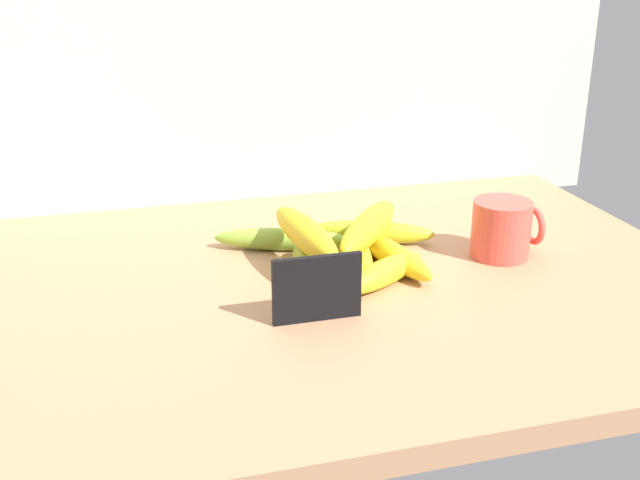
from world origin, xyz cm
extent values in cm
cube|color=tan|center=(0.00, 0.00, 1.50)|extent=(110.00, 76.00, 3.00)
cube|color=beige|center=(0.00, 39.00, 35.00)|extent=(130.00, 2.00, 70.00)
cube|color=black|center=(-2.96, -11.06, 7.20)|extent=(11.00, 0.80, 8.40)
cube|color=olive|center=(-2.96, -10.26, 3.30)|extent=(9.90, 1.20, 0.60)
cylinder|color=#E45044|center=(28.14, 1.59, 7.19)|extent=(8.52, 8.52, 8.39)
torus|color=#E45044|center=(33.40, 1.59, 7.19)|extent=(1.00, 5.70, 5.70)
ellipsoid|color=gold|center=(4.76, 0.74, 4.84)|extent=(11.21, 14.72, 3.68)
ellipsoid|color=yellow|center=(7.53, 4.64, 4.61)|extent=(7.18, 20.37, 3.21)
ellipsoid|color=yellow|center=(8.39, -3.54, 4.80)|extent=(15.35, 11.31, 3.60)
ellipsoid|color=gold|center=(11.80, 11.68, 4.74)|extent=(19.09, 10.85, 3.49)
ellipsoid|color=#8AB438|center=(-1.86, 12.36, 4.71)|extent=(20.45, 9.87, 3.43)
ellipsoid|color=#A2BA2C|center=(-0.73, 1.37, 5.02)|extent=(5.91, 16.06, 4.03)
ellipsoid|color=yellow|center=(11.67, 1.90, 4.79)|extent=(7.54, 18.70, 3.58)
ellipsoid|color=yellow|center=(-0.88, 2.48, 9.14)|extent=(6.76, 20.57, 4.21)
ellipsoid|color=yellow|center=(8.93, 4.63, 8.36)|extent=(15.97, 19.21, 4.31)
camera|label=1|loc=(-25.29, -92.74, 46.31)|focal=43.57mm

